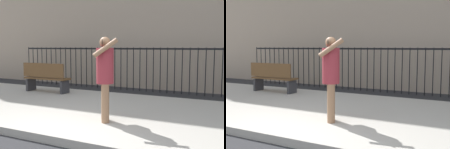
{
  "view_description": "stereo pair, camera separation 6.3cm",
  "coord_description": "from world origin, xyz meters",
  "views": [
    {
      "loc": [
        2.97,
        -3.47,
        1.62
      ],
      "look_at": [
        0.44,
        1.51,
        1.06
      ],
      "focal_mm": 44.06,
      "sensor_mm": 36.0,
      "label": 1
    },
    {
      "loc": [
        3.03,
        -3.45,
        1.62
      ],
      "look_at": [
        0.44,
        1.51,
        1.06
      ],
      "focal_mm": 44.06,
      "sensor_mm": 36.0,
      "label": 2
    }
  ],
  "objects": [
    {
      "name": "pedestrian_on_phone",
      "position": [
        0.43,
        1.24,
        1.12
      ],
      "size": [
        0.6,
        0.72,
        1.66
      ],
      "color": "#936B4C",
      "rests_on": "sidewalk"
    },
    {
      "name": "ground_plane",
      "position": [
        0.0,
        0.0,
        0.0
      ],
      "size": [
        60.0,
        60.0,
        0.0
      ],
      "primitive_type": "plane",
      "color": "#28282B"
    },
    {
      "name": "street_bench",
      "position": [
        -2.94,
        3.43,
        0.65
      ],
      "size": [
        1.6,
        0.45,
        0.95
      ],
      "color": "brown",
      "rests_on": "sidewalk"
    },
    {
      "name": "iron_fence",
      "position": [
        0.0,
        5.9,
        1.02
      ],
      "size": [
        12.03,
        0.04,
        1.6
      ],
      "color": "black",
      "rests_on": "ground"
    },
    {
      "name": "sidewalk",
      "position": [
        0.0,
        2.2,
        0.07
      ],
      "size": [
        28.0,
        4.4,
        0.15
      ],
      "primitive_type": "cube",
      "color": "#B2ADA3",
      "rests_on": "ground"
    }
  ]
}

